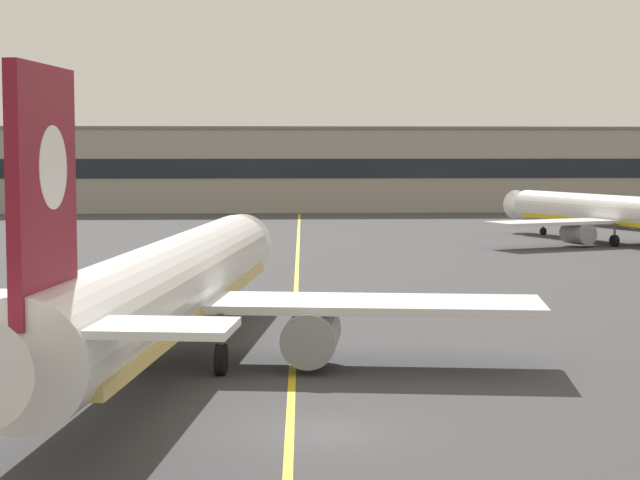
{
  "coord_description": "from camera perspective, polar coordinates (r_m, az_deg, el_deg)",
  "views": [
    {
      "loc": [
        -1.95,
        -35.11,
        9.3
      ],
      "look_at": [
        0.32,
        7.88,
        5.69
      ],
      "focal_mm": 61.24,
      "sensor_mm": 36.0,
      "label": 1
    }
  ],
  "objects": [
    {
      "name": "ground_plane",
      "position": [
        36.37,
        0.16,
        -10.03
      ],
      "size": [
        400.0,
        400.0,
        0.0
      ],
      "primitive_type": "plane",
      "color": "#3D3D3F"
    },
    {
      "name": "taxiway_centreline",
      "position": [
        65.79,
        -1.29,
        -3.34
      ],
      "size": [
        6.87,
        179.89,
        0.01
      ],
      "primitive_type": "cube",
      "rotation": [
        0.0,
        0.0,
        -0.04
      ],
      "color": "yellow",
      "rests_on": "ground"
    },
    {
      "name": "airliner_foreground",
      "position": [
        47.19,
        -7.95,
        -2.48
      ],
      "size": [
        32.36,
        41.46,
        11.65
      ],
      "color": "white",
      "rests_on": "ground"
    },
    {
      "name": "airliner_background",
      "position": [
        109.92,
        15.55,
        1.31
      ],
      "size": [
        27.92,
        35.17,
        10.3
      ],
      "color": "white",
      "rests_on": "ground"
    },
    {
      "name": "terminal_building",
      "position": [
        164.19,
        0.66,
        3.73
      ],
      "size": [
        136.62,
        12.4,
        12.55
      ],
      "color": "#9E998E",
      "rests_on": "ground"
    }
  ]
}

